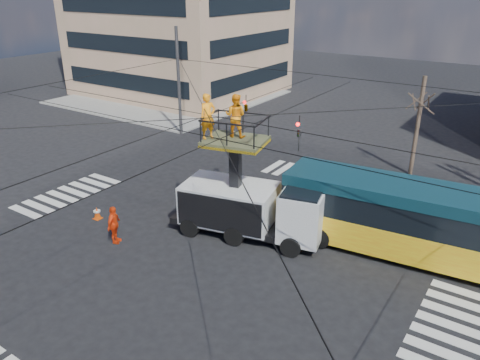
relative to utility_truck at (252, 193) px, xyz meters
name	(u,v)px	position (x,y,z in m)	size (l,w,h in m)	color
ground	(213,246)	(-0.85, -1.88, -2.11)	(120.00, 120.00, 0.00)	black
sidewalk_nw	(171,97)	(-21.85, 19.12, -2.05)	(18.00, 18.00, 0.12)	slate
crosswalks	(213,246)	(-0.85, -1.88, -2.10)	(22.40, 22.40, 0.02)	silver
overhead_network	(215,153)	(-0.92, -1.47, 2.18)	(24.24, 24.24, 8.00)	#2D2D30
tree_a	(422,100)	(4.15, 11.62, 2.52)	(2.00, 2.00, 6.00)	#382B21
utility_truck	(252,193)	(0.00, 0.00, 0.00)	(7.33, 3.84, 6.53)	black
city_bus	(430,223)	(7.23, 2.28, -0.38)	(12.45, 3.80, 3.20)	orange
traffic_cone	(97,213)	(-7.20, -2.93, -1.79)	(0.36, 0.36, 0.64)	#DD4609
worker_ground	(114,225)	(-4.71, -4.02, -1.22)	(1.04, 0.43, 1.78)	#FF4210
flagger	(320,216)	(2.66, 1.69, -1.13)	(1.26, 0.73, 1.96)	#F5430F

